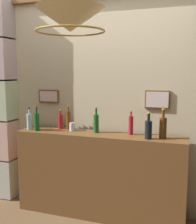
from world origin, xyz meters
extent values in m
cube|color=beige|center=(0.00, 1.10, 1.30)|extent=(3.32, 0.08, 2.61)
cube|color=brown|center=(-0.73, 1.05, 1.33)|extent=(0.27, 0.03, 0.16)
cube|color=beige|center=(-0.73, 1.03, 1.33)|extent=(0.24, 0.01, 0.13)
cube|color=brown|center=(0.60, 1.05, 1.33)|extent=(0.27, 0.03, 0.20)
cube|color=beige|center=(0.60, 1.03, 1.33)|extent=(0.24, 0.01, 0.17)
cube|color=#B9BBB1|center=(-1.35, 0.96, 0.26)|extent=(0.33, 0.32, 0.49)
cube|color=#D2A79B|center=(-1.35, 0.96, 0.77)|extent=(0.32, 0.32, 0.49)
cube|color=#B3C79D|center=(-1.26, 0.96, 1.28)|extent=(0.15, 0.32, 0.49)
cube|color=#B49E9E|center=(-1.26, 0.96, 1.79)|extent=(0.15, 0.32, 0.49)
cube|color=brown|center=(0.00, 0.84, 0.48)|extent=(1.90, 0.36, 0.96)
cylinder|color=#583413|center=(0.69, 0.84, 1.06)|extent=(0.08, 0.08, 0.21)
cylinder|color=#583413|center=(0.69, 0.84, 1.21)|extent=(0.03, 0.03, 0.08)
cylinder|color=#B7932D|center=(0.69, 0.84, 1.26)|extent=(0.03, 0.03, 0.01)
cylinder|color=#185322|center=(-0.74, 0.76, 1.06)|extent=(0.06, 0.06, 0.20)
cylinder|color=#185322|center=(-0.74, 0.76, 1.19)|extent=(0.03, 0.03, 0.07)
cylinder|color=maroon|center=(-0.74, 0.76, 1.23)|extent=(0.03, 0.03, 0.01)
cylinder|color=maroon|center=(-0.54, 0.96, 1.04)|extent=(0.06, 0.06, 0.17)
cylinder|color=maroon|center=(-0.54, 0.96, 1.15)|extent=(0.02, 0.02, 0.05)
cylinder|color=#B7932D|center=(-0.54, 0.96, 1.18)|extent=(0.03, 0.03, 0.01)
cylinder|color=brown|center=(-0.43, 0.96, 1.06)|extent=(0.05, 0.05, 0.21)
cylinder|color=brown|center=(-0.43, 0.96, 1.20)|extent=(0.02, 0.02, 0.07)
cylinder|color=#B7932D|center=(-0.43, 0.96, 1.23)|extent=(0.03, 0.03, 0.01)
cylinder|color=#1B5820|center=(-0.06, 0.89, 1.06)|extent=(0.06, 0.06, 0.20)
cylinder|color=#1B5820|center=(-0.06, 0.89, 1.20)|extent=(0.02, 0.02, 0.07)
cylinder|color=#B7932D|center=(-0.06, 0.89, 1.24)|extent=(0.03, 0.03, 0.01)
cylinder|color=maroon|center=(0.34, 0.92, 1.06)|extent=(0.05, 0.05, 0.20)
cylinder|color=maroon|center=(0.34, 0.92, 1.18)|extent=(0.02, 0.02, 0.05)
cylinder|color=#B7932D|center=(0.34, 0.92, 1.21)|extent=(0.02, 0.02, 0.01)
cylinder|color=black|center=(0.55, 0.77, 1.05)|extent=(0.07, 0.07, 0.19)
cylinder|color=black|center=(0.55, 0.77, 1.18)|extent=(0.03, 0.03, 0.07)
cylinder|color=#B7932D|center=(0.55, 0.77, 1.22)|extent=(0.03, 0.03, 0.01)
cylinder|color=#A7C1DE|center=(-0.86, 0.80, 1.05)|extent=(0.06, 0.06, 0.19)
cylinder|color=#A7C1DE|center=(-0.86, 0.80, 1.17)|extent=(0.02, 0.02, 0.06)
cylinder|color=black|center=(-0.86, 0.80, 1.21)|extent=(0.02, 0.02, 0.01)
cylinder|color=silver|center=(-0.35, 0.88, 1.00)|extent=(0.06, 0.06, 0.09)
cone|color=beige|center=(-0.02, 0.14, 2.06)|extent=(0.58, 0.58, 0.20)
torus|color=#AD8433|center=(-0.02, 0.14, 1.97)|extent=(0.58, 0.58, 0.02)
camera|label=1|loc=(0.95, -2.04, 1.63)|focal=44.90mm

